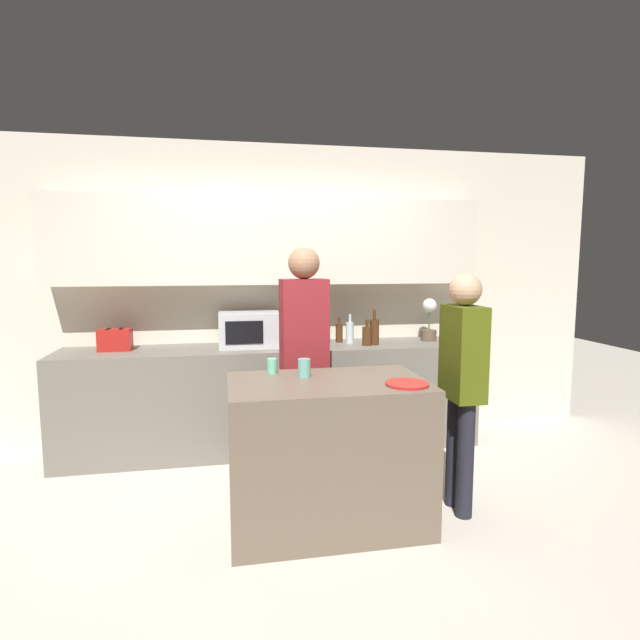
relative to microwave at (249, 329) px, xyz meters
The scene contains 17 objects.
ground_plane 1.80m from the microwave, 81.87° to the right, with size 14.00×14.00×0.00m, color beige.
back_wall 0.56m from the microwave, 47.16° to the left, with size 6.40×0.40×2.70m.
back_counter 0.64m from the microwave, 13.50° to the right, with size 3.60×0.62×0.91m.
kitchen_island 1.57m from the microwave, 73.48° to the right, with size 1.22×0.75×0.92m.
microwave is the anchor object (origin of this frame).
toaster 1.11m from the microwave, behind, with size 0.26×0.16×0.18m.
potted_plant 1.67m from the microwave, ahead, with size 0.14×0.14×0.40m.
bottle_0 0.70m from the microwave, ahead, with size 0.08×0.08×0.30m.
bottle_1 0.82m from the microwave, ahead, with size 0.07×0.07×0.23m.
bottle_2 0.90m from the microwave, ahead, with size 0.07×0.07×0.27m.
bottle_3 1.03m from the microwave, ahead, with size 0.08×0.08×0.23m.
bottle_4 1.10m from the microwave, ahead, with size 0.09×0.09×0.31m.
plate_on_island 1.80m from the microwave, 61.51° to the right, with size 0.26×0.26×0.01m.
cup_0 1.29m from the microwave, 77.19° to the right, with size 0.08×0.08×0.12m.
cup_1 1.13m from the microwave, 85.23° to the right, with size 0.07×0.07×0.10m.
person_left 1.92m from the microwave, 47.22° to the right, with size 0.21×0.34×1.58m.
person_center 0.84m from the microwave, 64.16° to the right, with size 0.35×0.23×1.75m.
Camera 1 is at (-0.40, -2.90, 1.66)m, focal length 28.00 mm.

